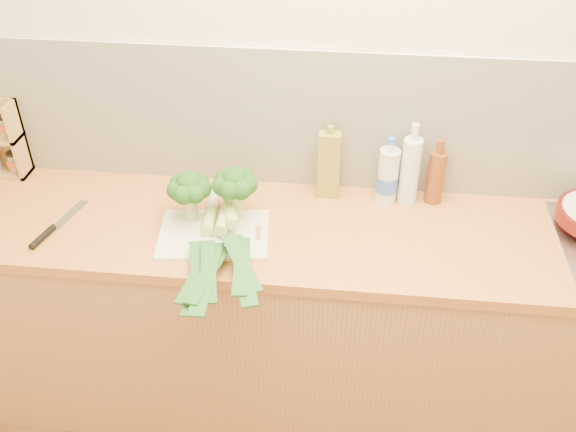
% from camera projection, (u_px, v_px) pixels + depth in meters
% --- Properties ---
extents(room_shell, '(3.50, 3.50, 3.50)m').
position_uv_depth(room_shell, '(352.00, 123.00, 2.32)').
color(room_shell, beige).
rests_on(room_shell, ground).
extents(counter, '(3.20, 0.62, 0.90)m').
position_uv_depth(counter, '(339.00, 322.00, 2.51)').
color(counter, '#A87B46').
rests_on(counter, ground).
extents(chopping_board, '(0.40, 0.32, 0.01)m').
position_uv_depth(chopping_board, '(214.00, 234.00, 2.22)').
color(chopping_board, beige).
rests_on(chopping_board, counter).
extents(broccoli_left, '(0.15, 0.16, 0.19)m').
position_uv_depth(broccoli_left, '(189.00, 188.00, 2.21)').
color(broccoli_left, '#9FAD65').
rests_on(broccoli_left, chopping_board).
extents(broccoli_right, '(0.16, 0.16, 0.21)m').
position_uv_depth(broccoli_right, '(235.00, 184.00, 2.21)').
color(broccoli_right, '#9FAD65').
rests_on(broccoli_right, chopping_board).
extents(leek_front, '(0.12, 0.65, 0.04)m').
position_uv_depth(leek_front, '(206.00, 234.00, 2.18)').
color(leek_front, white).
rests_on(leek_front, chopping_board).
extents(leek_mid, '(0.11, 0.65, 0.04)m').
position_uv_depth(leek_mid, '(220.00, 233.00, 2.15)').
color(leek_mid, white).
rests_on(leek_mid, chopping_board).
extents(leek_back, '(0.23, 0.61, 0.04)m').
position_uv_depth(leek_back, '(234.00, 229.00, 2.14)').
color(leek_back, white).
rests_on(leek_back, chopping_board).
extents(chefs_knife, '(0.10, 0.31, 0.02)m').
position_uv_depth(chefs_knife, '(50.00, 231.00, 2.23)').
color(chefs_knife, silver).
rests_on(chefs_knife, counter).
extents(oil_tin, '(0.08, 0.05, 0.29)m').
position_uv_depth(oil_tin, '(329.00, 165.00, 2.35)').
color(oil_tin, olive).
rests_on(oil_tin, counter).
extents(glass_bottle, '(0.07, 0.07, 0.32)m').
position_uv_depth(glass_bottle, '(410.00, 170.00, 2.32)').
color(glass_bottle, silver).
rests_on(glass_bottle, counter).
extents(amber_bottle, '(0.06, 0.06, 0.26)m').
position_uv_depth(amber_bottle, '(436.00, 176.00, 2.34)').
color(amber_bottle, brown).
rests_on(amber_bottle, counter).
extents(water_bottle, '(0.08, 0.08, 0.24)m').
position_uv_depth(water_bottle, '(388.00, 177.00, 2.34)').
color(water_bottle, silver).
rests_on(water_bottle, counter).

